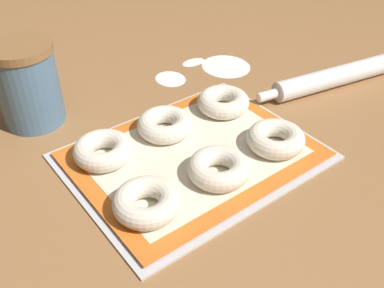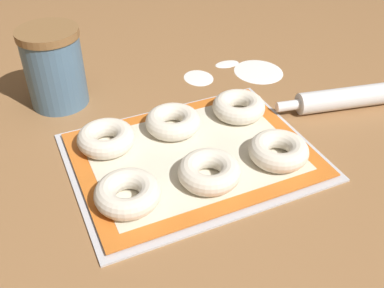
{
  "view_description": "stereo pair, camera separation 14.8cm",
  "coord_description": "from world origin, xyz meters",
  "px_view_note": "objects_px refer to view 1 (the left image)",
  "views": [
    {
      "loc": [
        -0.38,
        -0.52,
        0.53
      ],
      "look_at": [
        0.02,
        0.0,
        0.03
      ],
      "focal_mm": 42.0,
      "sensor_mm": 36.0,
      "label": 1
    },
    {
      "loc": [
        -0.25,
        -0.59,
        0.53
      ],
      "look_at": [
        0.02,
        0.0,
        0.03
      ],
      "focal_mm": 42.0,
      "sensor_mm": 36.0,
      "label": 2
    }
  ],
  "objects_px": {
    "baking_tray": "(192,155)",
    "rolling_pin": "(333,77)",
    "bagel_back_center": "(165,125)",
    "bagel_back_right": "(223,102)",
    "bagel_front_center": "(219,168)",
    "bagel_front_left": "(147,202)",
    "bagel_front_right": "(276,139)",
    "bagel_back_left": "(103,150)",
    "flour_canister": "(28,84)"
  },
  "relations": [
    {
      "from": "flour_canister",
      "to": "baking_tray",
      "type": "bearing_deg",
      "value": -57.74
    },
    {
      "from": "baking_tray",
      "to": "flour_canister",
      "type": "xyz_separation_m",
      "value": [
        -0.19,
        0.29,
        0.08
      ]
    },
    {
      "from": "bagel_front_left",
      "to": "bagel_back_center",
      "type": "distance_m",
      "value": 0.21
    },
    {
      "from": "baking_tray",
      "to": "bagel_back_right",
      "type": "height_order",
      "value": "bagel_back_right"
    },
    {
      "from": "bagel_back_center",
      "to": "rolling_pin",
      "type": "xyz_separation_m",
      "value": [
        0.42,
        -0.07,
        -0.01
      ]
    },
    {
      "from": "bagel_back_right",
      "to": "bagel_front_right",
      "type": "bearing_deg",
      "value": -92.09
    },
    {
      "from": "rolling_pin",
      "to": "flour_canister",
      "type": "bearing_deg",
      "value": 154.76
    },
    {
      "from": "bagel_front_center",
      "to": "rolling_pin",
      "type": "relative_size",
      "value": 0.27
    },
    {
      "from": "bagel_front_left",
      "to": "bagel_front_center",
      "type": "distance_m",
      "value": 0.14
    },
    {
      "from": "baking_tray",
      "to": "bagel_back_left",
      "type": "relative_size",
      "value": 4.1
    },
    {
      "from": "baking_tray",
      "to": "bagel_front_center",
      "type": "bearing_deg",
      "value": -93.37
    },
    {
      "from": "baking_tray",
      "to": "rolling_pin",
      "type": "distance_m",
      "value": 0.42
    },
    {
      "from": "bagel_front_left",
      "to": "bagel_front_center",
      "type": "relative_size",
      "value": 1.0
    },
    {
      "from": "bagel_front_center",
      "to": "bagel_back_left",
      "type": "relative_size",
      "value": 1.0
    },
    {
      "from": "bagel_front_left",
      "to": "bagel_back_right",
      "type": "height_order",
      "value": "same"
    },
    {
      "from": "rolling_pin",
      "to": "bagel_back_right",
      "type": "bearing_deg",
      "value": 166.52
    },
    {
      "from": "bagel_front_left",
      "to": "rolling_pin",
      "type": "height_order",
      "value": "same"
    },
    {
      "from": "baking_tray",
      "to": "bagel_front_right",
      "type": "height_order",
      "value": "bagel_front_right"
    },
    {
      "from": "bagel_front_center",
      "to": "bagel_front_left",
      "type": "bearing_deg",
      "value": 177.61
    },
    {
      "from": "bagel_front_right",
      "to": "bagel_back_left",
      "type": "xyz_separation_m",
      "value": [
        -0.27,
        0.17,
        0.0
      ]
    },
    {
      "from": "bagel_front_right",
      "to": "bagel_front_center",
      "type": "bearing_deg",
      "value": -179.93
    },
    {
      "from": "bagel_back_center",
      "to": "flour_canister",
      "type": "xyz_separation_m",
      "value": [
        -0.18,
        0.21,
        0.06
      ]
    },
    {
      "from": "bagel_back_right",
      "to": "bagel_back_left",
      "type": "bearing_deg",
      "value": 178.63
    },
    {
      "from": "bagel_front_center",
      "to": "bagel_back_right",
      "type": "relative_size",
      "value": 1.0
    },
    {
      "from": "bagel_front_left",
      "to": "bagel_back_right",
      "type": "relative_size",
      "value": 1.0
    },
    {
      "from": "baking_tray",
      "to": "bagel_front_right",
      "type": "distance_m",
      "value": 0.16
    },
    {
      "from": "bagel_front_left",
      "to": "baking_tray",
      "type": "bearing_deg",
      "value": 27.27
    },
    {
      "from": "bagel_front_center",
      "to": "rolling_pin",
      "type": "height_order",
      "value": "same"
    },
    {
      "from": "bagel_front_right",
      "to": "bagel_front_left",
      "type": "bearing_deg",
      "value": 178.82
    },
    {
      "from": "bagel_front_right",
      "to": "flour_canister",
      "type": "height_order",
      "value": "flour_canister"
    },
    {
      "from": "flour_canister",
      "to": "bagel_front_right",
      "type": "bearing_deg",
      "value": -49.61
    },
    {
      "from": "bagel_front_left",
      "to": "bagel_back_left",
      "type": "xyz_separation_m",
      "value": [
        0.01,
        0.16,
        0.0
      ]
    },
    {
      "from": "bagel_back_left",
      "to": "rolling_pin",
      "type": "height_order",
      "value": "same"
    },
    {
      "from": "bagel_back_left",
      "to": "bagel_back_right",
      "type": "distance_m",
      "value": 0.28
    },
    {
      "from": "bagel_back_left",
      "to": "bagel_back_right",
      "type": "height_order",
      "value": "same"
    },
    {
      "from": "bagel_front_left",
      "to": "rolling_pin",
      "type": "xyz_separation_m",
      "value": [
        0.57,
        0.09,
        -0.01
      ]
    },
    {
      "from": "bagel_front_center",
      "to": "flour_canister",
      "type": "height_order",
      "value": "flour_canister"
    },
    {
      "from": "bagel_back_center",
      "to": "bagel_back_right",
      "type": "relative_size",
      "value": 1.0
    },
    {
      "from": "bagel_front_left",
      "to": "rolling_pin",
      "type": "bearing_deg",
      "value": 8.59
    },
    {
      "from": "baking_tray",
      "to": "bagel_front_left",
      "type": "distance_m",
      "value": 0.17
    },
    {
      "from": "bagel_back_center",
      "to": "bagel_back_right",
      "type": "bearing_deg",
      "value": -2.35
    },
    {
      "from": "bagel_front_center",
      "to": "bagel_front_right",
      "type": "relative_size",
      "value": 1.0
    },
    {
      "from": "bagel_back_center",
      "to": "rolling_pin",
      "type": "bearing_deg",
      "value": -9.75
    },
    {
      "from": "rolling_pin",
      "to": "bagel_front_left",
      "type": "bearing_deg",
      "value": -171.41
    },
    {
      "from": "baking_tray",
      "to": "bagel_back_center",
      "type": "height_order",
      "value": "bagel_back_center"
    },
    {
      "from": "bagel_back_left",
      "to": "rolling_pin",
      "type": "distance_m",
      "value": 0.56
    },
    {
      "from": "baking_tray",
      "to": "bagel_back_right",
      "type": "xyz_separation_m",
      "value": [
        0.14,
        0.08,
        0.03
      ]
    },
    {
      "from": "baking_tray",
      "to": "flour_canister",
      "type": "height_order",
      "value": "flour_canister"
    },
    {
      "from": "bagel_back_right",
      "to": "rolling_pin",
      "type": "relative_size",
      "value": 0.27
    },
    {
      "from": "bagel_front_center",
      "to": "bagel_back_right",
      "type": "height_order",
      "value": "same"
    }
  ]
}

